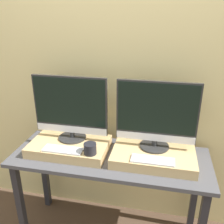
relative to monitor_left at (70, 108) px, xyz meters
name	(u,v)px	position (x,y,z in m)	size (l,w,h in m)	color
wall_back	(119,79)	(0.32, 0.27, 0.17)	(8.00, 0.04, 2.60)	#DBC684
workbench	(110,168)	(0.32, -0.08, -0.44)	(1.49, 0.55, 0.79)	#47474C
wooden_riser_left	(70,146)	(0.00, -0.07, -0.30)	(0.60, 0.38, 0.08)	tan
monitor_left	(70,108)	(0.00, 0.00, 0.00)	(0.58, 0.22, 0.51)	#282828
keyboard_left	(63,150)	(0.00, -0.19, -0.25)	(0.29, 0.10, 0.01)	silver
mug	(90,149)	(0.21, -0.19, -0.22)	(0.09, 0.09, 0.08)	black
wooden_riser_right	(153,156)	(0.65, -0.07, -0.30)	(0.60, 0.38, 0.08)	tan
monitor_right	(157,115)	(0.65, 0.00, 0.00)	(0.58, 0.22, 0.51)	#282828
keyboard_right	(153,160)	(0.65, -0.19, -0.25)	(0.29, 0.10, 0.01)	silver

